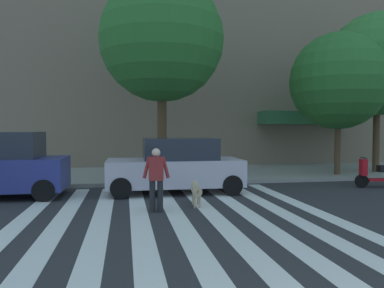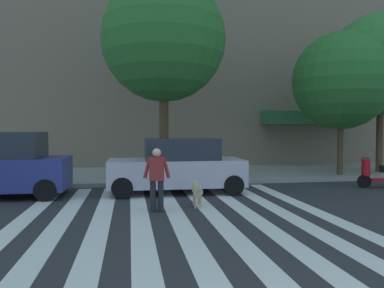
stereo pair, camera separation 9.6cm
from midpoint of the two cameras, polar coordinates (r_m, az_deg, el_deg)
name	(u,v)px [view 1 (the left image)]	position (r m, az deg, el deg)	size (l,w,h in m)	color
ground_plane	(227,228)	(8.27, 4.96, -12.66)	(160.00, 160.00, 0.00)	#2B2B2D
sidewalk_far	(173,174)	(17.18, -3.13, -4.60)	(80.00, 6.00, 0.15)	gray
crosswalk_stripes	(185,230)	(8.08, -1.43, -12.97)	(7.65, 11.84, 0.01)	silver
parked_car_behind_first	(176,166)	(12.62, -2.70, -3.39)	(4.49, 2.08, 1.83)	#B8B0C0
parked_scooter	(377,174)	(15.21, 26.23, -4.19)	(1.63, 0.55, 1.11)	black
street_tree_nearest	(162,40)	(15.27, -4.82, 15.54)	(4.88, 4.88, 7.94)	#4C3823
street_tree_middle	(338,81)	(17.54, 21.29, 8.92)	(4.17, 4.17, 6.15)	#4C3823
street_tree_further	(378,65)	(19.49, 26.32, 10.80)	(4.71, 4.71, 7.31)	#4C3823
pedestrian_dog_walker	(156,176)	(9.65, -5.77, -4.90)	(0.71, 0.27, 1.64)	black
dog_on_leash	(196,190)	(10.42, 0.36, -7.03)	(0.32, 1.08, 0.65)	tan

